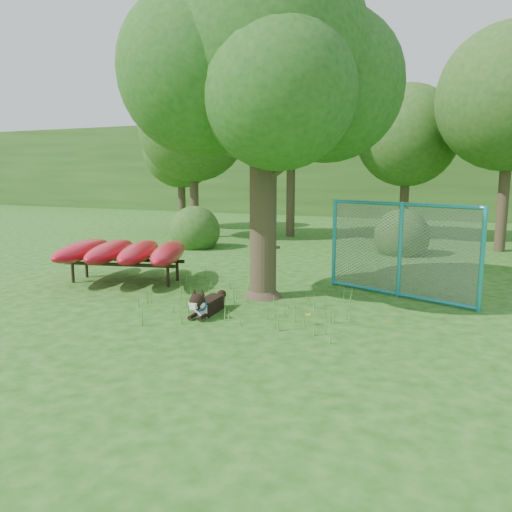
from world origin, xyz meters
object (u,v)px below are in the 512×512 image
at_px(husky_dog, 206,304).
at_px(fence_section, 400,250).
at_px(kayak_rack, 125,252).
at_px(oak_tree, 262,67).

height_order(husky_dog, fence_section, fence_section).
height_order(kayak_rack, fence_section, fence_section).
xyz_separation_m(kayak_rack, husky_dog, (3.26, -1.74, -0.55)).
relative_size(kayak_rack, fence_section, 1.11).
xyz_separation_m(oak_tree, kayak_rack, (-3.66, 0.02, -4.02)).
relative_size(oak_tree, fence_section, 2.09).
bearing_deg(husky_dog, oak_tree, 72.26).
relative_size(husky_dog, fence_section, 0.38).
bearing_deg(oak_tree, fence_section, 23.47).
height_order(oak_tree, kayak_rack, oak_tree).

